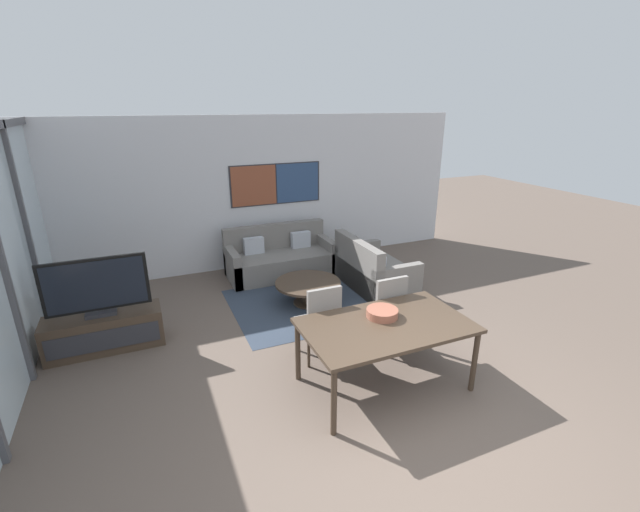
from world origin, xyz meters
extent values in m
plane|color=brown|center=(0.00, 0.00, 0.00)|extent=(24.00, 24.00, 0.00)
cube|color=silver|center=(0.00, 5.22, 1.40)|extent=(8.16, 0.06, 2.80)
cube|color=#2D2D33|center=(0.26, 5.18, 1.55)|extent=(1.76, 0.01, 0.77)
cube|color=brown|center=(-0.17, 5.18, 1.55)|extent=(0.84, 0.02, 0.73)
cube|color=navy|center=(0.69, 5.18, 1.55)|extent=(0.84, 0.02, 0.73)
cube|color=#515156|center=(-3.55, 2.61, 1.40)|extent=(0.07, 0.08, 2.80)
cube|color=#515156|center=(-3.55, 3.92, 1.40)|extent=(0.07, 0.08, 2.80)
cube|color=#333D4C|center=(0.09, 3.18, 0.00)|extent=(2.34, 2.02, 0.01)
cube|color=#423326|center=(-2.78, 3.00, 0.24)|extent=(1.39, 0.46, 0.48)
cube|color=#2D2D33|center=(-2.78, 2.76, 0.24)|extent=(1.28, 0.01, 0.26)
cube|color=#2D2D33|center=(-2.78, 3.00, 0.51)|extent=(0.36, 0.20, 0.05)
cube|color=#2D2D33|center=(-2.78, 3.00, 0.57)|extent=(0.06, 0.03, 0.08)
cube|color=black|center=(-2.78, 3.00, 0.89)|extent=(1.21, 0.04, 0.68)
cube|color=black|center=(-2.78, 2.97, 0.89)|extent=(1.12, 0.01, 0.61)
cube|color=slate|center=(0.09, 4.48, 0.21)|extent=(1.92, 0.88, 0.42)
cube|color=slate|center=(0.09, 4.84, 0.44)|extent=(1.92, 0.16, 0.87)
cube|color=slate|center=(-0.80, 4.48, 0.30)|extent=(0.14, 0.88, 0.60)
cube|color=slate|center=(0.98, 4.48, 0.30)|extent=(0.14, 0.88, 0.60)
cube|color=#B2B7C1|center=(-0.36, 4.66, 0.57)|extent=(0.36, 0.12, 0.30)
cube|color=#B2B7C1|center=(0.54, 4.66, 0.57)|extent=(0.36, 0.12, 0.30)
cube|color=slate|center=(1.40, 3.34, 0.21)|extent=(0.88, 1.46, 0.42)
cube|color=slate|center=(1.05, 3.34, 0.44)|extent=(0.16, 1.46, 0.87)
cube|color=slate|center=(1.40, 2.68, 0.30)|extent=(0.88, 0.14, 0.60)
cube|color=slate|center=(1.40, 4.00, 0.30)|extent=(0.88, 0.14, 0.60)
cube|color=#B2B7C1|center=(1.23, 3.01, 0.57)|extent=(0.12, 0.36, 0.30)
cylinder|color=#423326|center=(0.09, 3.18, 0.01)|extent=(0.46, 0.46, 0.03)
cylinder|color=#423326|center=(0.09, 3.18, 0.16)|extent=(0.18, 0.18, 0.33)
cylinder|color=#423326|center=(0.09, 3.18, 0.35)|extent=(1.02, 1.02, 0.04)
cube|color=#423326|center=(0.09, 0.93, 0.75)|extent=(1.79, 1.07, 0.04)
cylinder|color=#423326|center=(-0.75, 0.45, 0.36)|extent=(0.06, 0.06, 0.73)
cylinder|color=#423326|center=(0.92, 0.45, 0.36)|extent=(0.06, 0.06, 0.73)
cylinder|color=#423326|center=(-0.75, 1.40, 0.36)|extent=(0.06, 0.06, 0.73)
cylinder|color=#423326|center=(0.92, 1.40, 0.36)|extent=(0.06, 0.06, 0.73)
cube|color=gray|center=(-0.35, 1.77, 0.44)|extent=(0.46, 0.46, 0.06)
cube|color=gray|center=(-0.35, 1.56, 0.73)|extent=(0.42, 0.05, 0.52)
cylinder|color=#423326|center=(-0.55, 1.57, 0.21)|extent=(0.04, 0.04, 0.41)
cylinder|color=#423326|center=(-0.15, 1.57, 0.21)|extent=(0.04, 0.04, 0.41)
cylinder|color=#423326|center=(-0.55, 1.97, 0.21)|extent=(0.04, 0.04, 0.41)
cylinder|color=#423326|center=(-0.15, 1.97, 0.21)|extent=(0.04, 0.04, 0.41)
cube|color=gray|center=(0.53, 1.71, 0.44)|extent=(0.46, 0.46, 0.06)
cube|color=gray|center=(0.53, 1.51, 0.73)|extent=(0.42, 0.05, 0.52)
cylinder|color=#423326|center=(0.33, 1.51, 0.21)|extent=(0.04, 0.04, 0.41)
cylinder|color=#423326|center=(0.73, 1.51, 0.21)|extent=(0.04, 0.04, 0.41)
cylinder|color=#423326|center=(0.33, 1.91, 0.21)|extent=(0.04, 0.04, 0.41)
cylinder|color=#423326|center=(0.73, 1.91, 0.21)|extent=(0.04, 0.04, 0.41)
cylinder|color=#995642|center=(0.13, 1.08, 0.81)|extent=(0.35, 0.35, 0.09)
torus|color=#995642|center=(0.13, 1.08, 0.85)|extent=(0.35, 0.35, 0.02)
camera|label=1|loc=(-2.18, -2.51, 2.98)|focal=24.00mm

